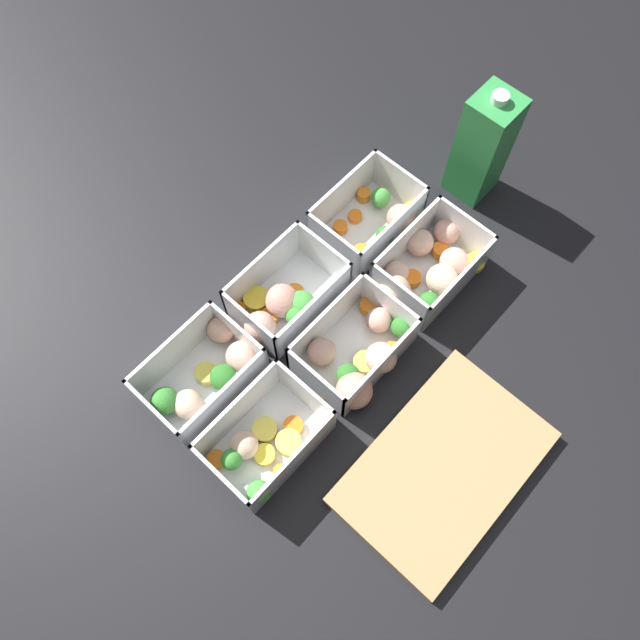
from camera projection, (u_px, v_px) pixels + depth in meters
ground_plane at (320, 327)px, 0.92m from camera, size 4.00×4.00×0.00m
container_near_left at (376, 218)px, 0.96m from camera, size 0.17×0.12×0.08m
container_near_center at (283, 303)px, 0.90m from camera, size 0.17×0.12×0.08m
container_near_right at (207, 373)px, 0.86m from camera, size 0.18×0.11×0.08m
container_far_left at (427, 268)px, 0.93m from camera, size 0.18×0.12×0.08m
container_far_center at (358, 355)px, 0.87m from camera, size 0.17×0.13×0.08m
container_far_right at (262, 444)px, 0.82m from camera, size 0.16×0.11×0.08m
juice_carton at (482, 147)px, 0.93m from camera, size 0.07×0.07×0.20m
cutting_board at (443, 467)px, 0.83m from camera, size 0.28×0.18×0.02m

